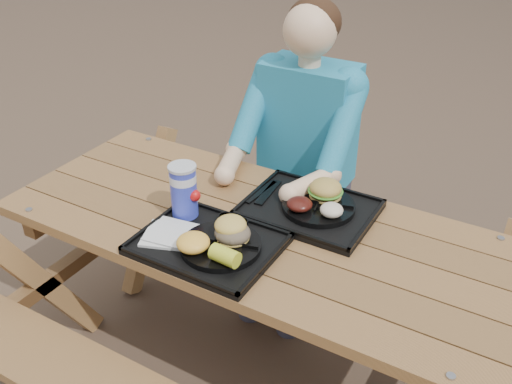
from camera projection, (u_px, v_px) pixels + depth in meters
The scene contains 18 objects.
ground at pixel (256, 373), 2.36m from camera, with size 60.00×60.00×0.00m, color #999999.
picnic_table at pixel (256, 305), 2.17m from camera, with size 1.80×1.49×0.75m, color #999999, non-canonical shape.
tray_near at pixel (208, 245), 1.85m from camera, with size 0.45×0.35×0.02m, color black.
tray_far at pixel (309, 210), 2.03m from camera, with size 0.45×0.35×0.02m, color black.
plate_near at pixel (221, 246), 1.82m from camera, with size 0.26×0.26×0.02m, color black.
plate_far at pixel (318, 206), 2.02m from camera, with size 0.26×0.26×0.02m, color black.
napkin_stack at pixel (167, 234), 1.87m from camera, with size 0.15×0.15×0.02m, color silver.
soda_cup at pixel (184, 192), 1.94m from camera, with size 0.09×0.09×0.18m, color #1725B2.
condiment_bbq at pixel (226, 219), 1.94m from camera, with size 0.05×0.05×0.03m, color black.
condiment_mustard at pixel (242, 224), 1.92m from camera, with size 0.04×0.04×0.03m, color gold.
sandwich at pixel (232, 224), 1.80m from camera, with size 0.11×0.11×0.11m, color gold, non-canonical shape.
mac_cheese at pixel (193, 243), 1.77m from camera, with size 0.11×0.11×0.05m, color yellow.
corn_cob at pixel (225, 256), 1.71m from camera, with size 0.09×0.09×0.05m, color yellow, non-canonical shape.
cutlery_far at pixel (268, 192), 2.11m from camera, with size 0.03×0.18×0.01m, color black.
burger at pixel (326, 184), 2.02m from camera, with size 0.12×0.12×0.10m, color #B99541, non-canonical shape.
baked_beans at pixel (300, 204), 1.97m from camera, with size 0.09×0.09×0.04m, color #44130D.
potato_salad at pixel (332, 210), 1.94m from camera, with size 0.08×0.08×0.04m, color beige.
diner at pixel (304, 173), 2.51m from camera, with size 0.48×0.84×1.28m, color #1B98C0, non-canonical shape.
Camera 1 is at (0.82, -1.41, 1.87)m, focal length 40.00 mm.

